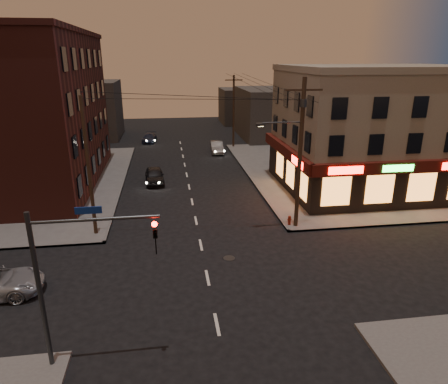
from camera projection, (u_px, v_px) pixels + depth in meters
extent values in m
plane|color=black|center=(207.00, 278.00, 21.53)|extent=(120.00, 120.00, 0.00)
cube|color=#514F4C|center=(359.00, 170.00, 41.76)|extent=(24.00, 28.00, 0.15)
cube|color=gray|center=(373.00, 131.00, 34.70)|extent=(15.00, 12.00, 10.00)
cube|color=gray|center=(381.00, 68.00, 33.01)|extent=(15.20, 12.20, 0.50)
cube|color=black|center=(407.00, 189.00, 30.19)|extent=(15.12, 0.25, 3.40)
cube|color=black|center=(288.00, 171.00, 34.75)|extent=(0.25, 12.12, 3.40)
cube|color=#44100A|center=(413.00, 167.00, 29.33)|extent=(15.60, 0.50, 0.90)
cube|color=#44100A|center=(286.00, 151.00, 34.13)|extent=(0.50, 12.60, 0.90)
cube|color=#FF140C|center=(346.00, 170.00, 28.35)|extent=(2.60, 0.06, 0.55)
cube|color=#26FF3F|center=(398.00, 168.00, 28.90)|extent=(2.40, 0.06, 0.50)
cube|color=#FF140C|center=(297.00, 162.00, 30.53)|extent=(0.06, 2.60, 0.55)
cube|color=orange|center=(401.00, 188.00, 29.94)|extent=(12.40, 0.08, 2.20)
cube|color=orange|center=(290.00, 173.00, 33.76)|extent=(0.08, 8.40, 2.20)
cube|color=#4D1E18|center=(21.00, 112.00, 35.21)|extent=(12.00, 20.00, 13.00)
cube|color=#3F3D3A|center=(275.00, 113.00, 57.91)|extent=(10.00, 12.00, 7.00)
cube|color=#3F3D3A|center=(88.00, 110.00, 57.82)|extent=(9.00, 10.00, 8.00)
cube|color=#3F3D3A|center=(244.00, 106.00, 70.92)|extent=(8.00, 8.00, 6.00)
cylinder|color=#382619|center=(300.00, 156.00, 26.23)|extent=(0.28, 0.28, 10.00)
cube|color=#382619|center=(304.00, 90.00, 24.88)|extent=(2.40, 0.12, 0.12)
cylinder|color=#333538|center=(303.00, 103.00, 25.14)|extent=(0.44, 0.44, 0.50)
cylinder|color=#333538|center=(282.00, 122.00, 25.35)|extent=(2.60, 0.10, 0.10)
cube|color=#333538|center=(261.00, 125.00, 25.19)|extent=(0.60, 0.25, 0.18)
cube|color=#FFD88C|center=(261.00, 126.00, 25.22)|extent=(0.35, 0.15, 0.04)
cylinder|color=#382619|center=(234.00, 112.00, 50.94)|extent=(0.26, 0.26, 9.00)
cylinder|color=#382619|center=(89.00, 168.00, 25.20)|extent=(0.24, 0.24, 9.00)
cylinder|color=#333538|center=(40.00, 295.00, 14.36)|extent=(0.18, 0.18, 6.40)
cylinder|color=#333538|center=(95.00, 219.00, 13.75)|extent=(4.40, 0.12, 0.12)
imported|color=black|center=(155.00, 229.00, 14.19)|extent=(0.16, 0.20, 1.00)
sphere|color=#FF0C05|center=(154.00, 224.00, 13.99)|extent=(0.20, 0.20, 0.20)
cube|color=navy|center=(88.00, 210.00, 13.61)|extent=(0.90, 0.05, 0.25)
imported|color=black|center=(154.00, 176.00, 37.46)|extent=(1.95, 4.31, 1.44)
imported|color=slate|center=(217.00, 147.00, 49.34)|extent=(1.64, 4.24, 1.38)
imported|color=#192033|center=(149.00, 138.00, 55.30)|extent=(2.14, 4.29, 1.20)
cylinder|color=maroon|center=(289.00, 221.00, 27.89)|extent=(0.21, 0.21, 0.54)
sphere|color=maroon|center=(290.00, 217.00, 27.80)|extent=(0.22, 0.22, 0.22)
cylinder|color=maroon|center=(289.00, 220.00, 27.86)|extent=(0.29, 0.12, 0.11)
cylinder|color=maroon|center=(289.00, 220.00, 27.86)|extent=(0.12, 0.29, 0.11)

